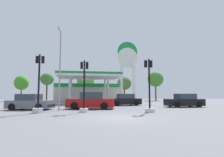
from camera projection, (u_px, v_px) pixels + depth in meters
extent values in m
plane|color=slate|center=(118.00, 118.00, 11.06)|extent=(90.00, 90.00, 0.00)
cube|color=beige|center=(87.00, 93.00, 35.19)|extent=(11.93, 5.26, 3.44)
cube|color=#148C38|center=(88.00, 85.00, 32.68)|extent=(11.93, 0.12, 0.60)
cube|color=white|center=(89.00, 77.00, 29.16)|extent=(9.49, 6.88, 0.35)
cube|color=#148C38|center=(89.00, 75.00, 29.19)|extent=(9.59, 6.98, 0.30)
cylinder|color=silver|center=(70.00, 90.00, 26.64)|extent=(0.32, 0.32, 4.06)
cylinder|color=silver|center=(108.00, 90.00, 27.57)|extent=(0.32, 0.32, 4.06)
cylinder|color=silver|center=(71.00, 91.00, 30.36)|extent=(0.32, 0.32, 4.06)
cylinder|color=silver|center=(105.00, 91.00, 31.29)|extent=(0.32, 0.32, 4.06)
cube|color=#4C4C51|center=(89.00, 100.00, 28.83)|extent=(0.90, 0.60, 1.10)
cube|color=white|center=(121.00, 82.00, 31.13)|extent=(0.40, 0.56, 7.02)
cube|color=white|center=(134.00, 82.00, 31.49)|extent=(0.40, 0.56, 7.02)
cylinder|color=white|center=(127.00, 58.00, 31.69)|extent=(3.52, 0.22, 3.52)
cylinder|color=#198C38|center=(127.00, 52.00, 31.80)|extent=(3.52, 0.22, 3.52)
cube|color=white|center=(127.00, 55.00, 31.79)|extent=(3.24, 0.08, 0.63)
cylinder|color=black|center=(74.00, 106.00, 17.09)|extent=(0.73, 0.38, 0.70)
cylinder|color=black|center=(79.00, 105.00, 18.95)|extent=(0.73, 0.38, 0.70)
cylinder|color=black|center=(104.00, 106.00, 16.95)|extent=(0.73, 0.38, 0.70)
cylinder|color=black|center=(106.00, 105.00, 18.81)|extent=(0.73, 0.38, 0.70)
cube|color=#A51111|center=(91.00, 103.00, 17.97)|extent=(4.86, 2.83, 0.83)
cube|color=#2D3842|center=(92.00, 96.00, 18.03)|extent=(2.48, 2.12, 0.70)
cube|color=black|center=(68.00, 104.00, 18.07)|extent=(0.51, 1.80, 0.26)
cylinder|color=black|center=(177.00, 105.00, 19.63)|extent=(0.64, 0.22, 0.64)
cylinder|color=black|center=(170.00, 104.00, 21.31)|extent=(0.64, 0.22, 0.64)
cylinder|color=black|center=(199.00, 104.00, 20.05)|extent=(0.64, 0.22, 0.64)
cylinder|color=black|center=(190.00, 104.00, 21.74)|extent=(0.64, 0.22, 0.64)
cube|color=black|center=(184.00, 102.00, 20.70)|extent=(4.19, 1.76, 0.76)
cube|color=#2D3842|center=(185.00, 96.00, 20.78)|extent=(1.99, 1.56, 0.64)
cube|color=black|center=(167.00, 103.00, 20.36)|extent=(0.12, 1.67, 0.24)
cylinder|color=black|center=(47.00, 106.00, 17.58)|extent=(0.65, 0.37, 0.62)
cylinder|color=black|center=(39.00, 107.00, 15.94)|extent=(0.65, 0.37, 0.62)
cylinder|color=black|center=(23.00, 106.00, 17.83)|extent=(0.65, 0.37, 0.62)
cylinder|color=black|center=(12.00, 107.00, 16.19)|extent=(0.65, 0.37, 0.62)
cube|color=slate|center=(30.00, 104.00, 16.90)|extent=(4.36, 2.70, 0.73)
cube|color=#2D3842|center=(29.00, 97.00, 16.97)|extent=(2.26, 1.96, 0.62)
cube|color=black|center=(51.00, 105.00, 16.70)|extent=(0.53, 1.59, 0.23)
cylinder|color=black|center=(117.00, 103.00, 22.31)|extent=(0.65, 0.29, 0.63)
cylinder|color=black|center=(113.00, 103.00, 23.94)|extent=(0.65, 0.29, 0.63)
cylinder|color=black|center=(136.00, 103.00, 23.03)|extent=(0.65, 0.29, 0.63)
cylinder|color=black|center=(131.00, 103.00, 24.66)|extent=(0.65, 0.29, 0.63)
cube|color=black|center=(124.00, 101.00, 23.50)|extent=(4.33, 2.22, 0.75)
cube|color=#2D3842|center=(125.00, 96.00, 23.60)|extent=(2.15, 1.77, 0.63)
cube|color=black|center=(109.00, 102.00, 22.93)|extent=(0.31, 1.66, 0.24)
cylinder|color=silver|center=(84.00, 110.00, 14.53)|extent=(0.69, 0.69, 0.29)
cylinder|color=black|center=(84.00, 84.00, 14.72)|extent=(0.14, 0.14, 3.89)
cube|color=black|center=(82.00, 65.00, 14.98)|extent=(0.21, 0.20, 0.57)
sphere|color=red|center=(82.00, 64.00, 15.11)|extent=(0.15, 0.15, 0.15)
sphere|color=#D89E0C|center=(82.00, 66.00, 15.10)|extent=(0.15, 0.15, 0.15)
sphere|color=green|center=(82.00, 68.00, 15.08)|extent=(0.15, 0.15, 0.15)
cube|color=black|center=(87.00, 66.00, 15.05)|extent=(0.21, 0.20, 0.57)
sphere|color=red|center=(87.00, 64.00, 15.18)|extent=(0.15, 0.15, 0.15)
sphere|color=#D89E0C|center=(87.00, 66.00, 15.17)|extent=(0.15, 0.15, 0.15)
sphere|color=green|center=(87.00, 68.00, 15.15)|extent=(0.15, 0.15, 0.15)
cylinder|color=silver|center=(150.00, 110.00, 14.46)|extent=(0.78, 0.78, 0.32)
cylinder|color=black|center=(149.00, 83.00, 14.65)|extent=(0.14, 0.14, 3.98)
cube|color=black|center=(146.00, 64.00, 14.92)|extent=(0.21, 0.20, 0.57)
sphere|color=red|center=(145.00, 62.00, 15.05)|extent=(0.15, 0.15, 0.15)
sphere|color=#D89E0C|center=(145.00, 64.00, 15.04)|extent=(0.15, 0.15, 0.15)
sphere|color=green|center=(145.00, 66.00, 15.02)|extent=(0.15, 0.15, 0.15)
cube|color=black|center=(151.00, 64.00, 14.99)|extent=(0.21, 0.20, 0.57)
sphere|color=red|center=(150.00, 62.00, 15.12)|extent=(0.15, 0.15, 0.15)
sphere|color=#D89E0C|center=(150.00, 64.00, 15.11)|extent=(0.15, 0.15, 0.15)
sphere|color=green|center=(150.00, 66.00, 15.09)|extent=(0.15, 0.15, 0.15)
cylinder|color=silver|center=(38.00, 110.00, 14.01)|extent=(0.76, 0.76, 0.36)
cylinder|color=black|center=(39.00, 81.00, 14.22)|extent=(0.14, 0.14, 4.21)
cube|color=black|center=(37.00, 60.00, 14.49)|extent=(0.21, 0.20, 0.57)
sphere|color=red|center=(38.00, 58.00, 14.63)|extent=(0.15, 0.15, 0.15)
sphere|color=#D89E0C|center=(38.00, 60.00, 14.61)|extent=(0.15, 0.15, 0.15)
sphere|color=green|center=(37.00, 62.00, 14.59)|extent=(0.15, 0.15, 0.15)
cube|color=black|center=(43.00, 60.00, 14.56)|extent=(0.21, 0.20, 0.57)
sphere|color=red|center=(43.00, 58.00, 14.70)|extent=(0.15, 0.15, 0.15)
sphere|color=#D89E0C|center=(43.00, 60.00, 14.68)|extent=(0.15, 0.15, 0.15)
sphere|color=green|center=(43.00, 62.00, 14.67)|extent=(0.15, 0.15, 0.15)
cylinder|color=brown|center=(21.00, 95.00, 39.26)|extent=(0.24, 0.24, 2.83)
ellipsoid|color=#408F29|center=(22.00, 83.00, 39.49)|extent=(3.02, 3.02, 3.15)
cylinder|color=brown|center=(47.00, 93.00, 38.20)|extent=(0.32, 0.32, 3.63)
ellipsoid|color=#396E2F|center=(47.00, 79.00, 38.45)|extent=(2.80, 2.80, 2.55)
cylinder|color=brown|center=(85.00, 94.00, 40.65)|extent=(0.27, 0.27, 3.05)
ellipsoid|color=#37732E|center=(86.00, 81.00, 40.91)|extent=(3.80, 3.80, 3.15)
cylinder|color=brown|center=(124.00, 95.00, 43.40)|extent=(0.34, 0.34, 2.82)
ellipsoid|color=#3F692D|center=(124.00, 83.00, 43.64)|extent=(3.37, 3.37, 3.17)
cylinder|color=brown|center=(156.00, 93.00, 43.12)|extent=(0.34, 0.34, 3.68)
ellipsoid|color=#3F7E2E|center=(155.00, 79.00, 43.41)|extent=(3.71, 3.71, 3.58)
cylinder|color=gray|center=(60.00, 70.00, 15.98)|extent=(0.12, 0.12, 7.04)
cylinder|color=gray|center=(60.00, 30.00, 15.70)|extent=(0.09, 1.20, 0.09)
cube|color=beige|center=(59.00, 28.00, 15.10)|extent=(0.24, 0.44, 0.16)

